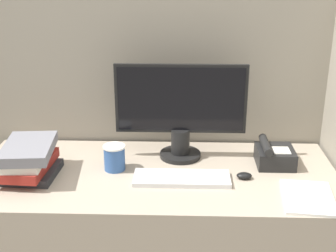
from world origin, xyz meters
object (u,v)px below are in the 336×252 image
object	(u,v)px
mouse	(244,176)
book_stack	(28,159)
monitor	(181,112)
desk_telephone	(274,155)
coffee_cup	(115,158)
keyboard	(182,178)

from	to	relation	value
mouse	book_stack	size ratio (longest dim) A/B	0.21
monitor	desk_telephone	size ratio (longest dim) A/B	3.28
book_stack	desk_telephone	xyz separation A→B (m)	(1.06, 0.15, -0.03)
coffee_cup	book_stack	size ratio (longest dim) A/B	0.36
keyboard	desk_telephone	distance (m)	0.44
monitor	mouse	distance (m)	0.40
keyboard	coffee_cup	size ratio (longest dim) A/B	3.57
mouse	desk_telephone	distance (m)	0.21
keyboard	book_stack	distance (m)	0.65
monitor	book_stack	xyz separation A→B (m)	(-0.64, -0.22, -0.14)
keyboard	book_stack	world-z (taller)	book_stack
coffee_cup	mouse	bearing A→B (deg)	-7.22
mouse	coffee_cup	distance (m)	0.56
desk_telephone	mouse	bearing A→B (deg)	-136.13
coffee_cup	desk_telephone	bearing A→B (deg)	5.79
monitor	keyboard	world-z (taller)	monitor
keyboard	mouse	xyz separation A→B (m)	(0.26, 0.03, 0.00)
monitor	coffee_cup	xyz separation A→B (m)	(-0.29, -0.14, -0.16)
book_stack	desk_telephone	bearing A→B (deg)	7.82
book_stack	keyboard	bearing A→B (deg)	-1.94
keyboard	coffee_cup	distance (m)	0.31
monitor	book_stack	bearing A→B (deg)	-161.16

